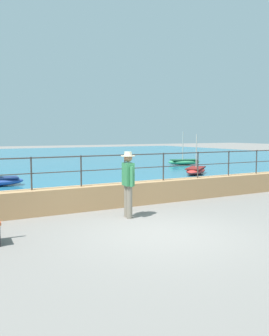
# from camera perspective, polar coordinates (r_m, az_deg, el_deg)

# --- Properties ---
(ground_plane) EXTENTS (120.00, 120.00, 0.00)m
(ground_plane) POSITION_cam_1_polar(r_m,az_deg,el_deg) (8.26, 4.45, -10.19)
(ground_plane) COLOR slate
(promenade_wall) EXTENTS (20.00, 0.56, 0.70)m
(promenade_wall) POSITION_cam_1_polar(r_m,az_deg,el_deg) (10.93, -4.83, -4.45)
(promenade_wall) COLOR tan
(promenade_wall) RESTS_ON ground
(railing) EXTENTS (18.44, 0.04, 0.90)m
(railing) POSITION_cam_1_polar(r_m,az_deg,el_deg) (10.81, -4.87, 0.57)
(railing) COLOR #383330
(railing) RESTS_ON promenade_wall
(person_walking) EXTENTS (0.38, 0.57, 1.75)m
(person_walking) POSITION_cam_1_polar(r_m,az_deg,el_deg) (9.54, -1.01, -2.06)
(person_walking) COLOR slate
(person_walking) RESTS_ON ground
(boat_1) EXTENTS (2.46, 1.52, 2.31)m
(boat_1) POSITION_cam_1_polar(r_m,az_deg,el_deg) (25.65, 7.78, 0.99)
(boat_1) COLOR #338C59
(boat_1) RESTS_ON lake_water
(boat_5) EXTENTS (2.33, 2.18, 2.13)m
(boat_5) POSITION_cam_1_polar(r_m,az_deg,el_deg) (19.73, 9.58, -0.35)
(boat_5) COLOR red
(boat_5) RESTS_ON lake_water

